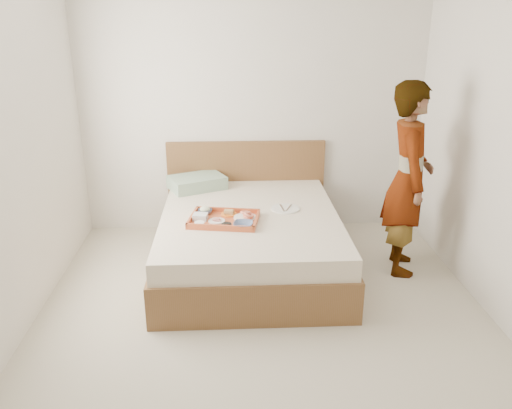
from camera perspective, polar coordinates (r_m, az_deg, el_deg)
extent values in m
cube|color=#BDB2A0|center=(3.97, 0.98, -13.42)|extent=(3.50, 4.00, 0.01)
cube|color=silver|center=(5.37, -0.39, 10.64)|extent=(3.50, 0.01, 2.60)
cube|color=silver|center=(1.60, 6.23, -14.43)|extent=(3.50, 0.01, 2.60)
cube|color=brown|center=(4.71, -0.67, -3.98)|extent=(1.65, 2.00, 0.53)
cube|color=brown|center=(5.54, -1.08, 2.14)|extent=(1.65, 0.06, 0.95)
cube|color=#A2B29E|center=(5.28, -6.49, 2.42)|extent=(0.63, 0.55, 0.13)
cube|color=#CF5C2F|center=(4.43, -3.51, -1.58)|extent=(0.63, 0.51, 0.05)
cylinder|color=white|center=(4.46, -1.20, -1.43)|extent=(0.23, 0.23, 0.01)
imported|color=#1A284A|center=(4.28, -1.41, -2.22)|extent=(0.19, 0.19, 0.04)
cylinder|color=black|center=(4.28, -3.24, -2.29)|extent=(0.10, 0.10, 0.03)
cylinder|color=white|center=(4.40, -4.34, -1.81)|extent=(0.16, 0.16, 0.01)
cylinder|color=orange|center=(4.55, -2.96, -1.05)|extent=(0.16, 0.16, 0.01)
imported|color=#1A284A|center=(4.58, -5.60, -0.76)|extent=(0.15, 0.15, 0.04)
cube|color=silver|center=(4.45, -6.12, -1.35)|extent=(0.13, 0.12, 0.05)
cylinder|color=white|center=(4.33, -6.21, -2.11)|extent=(0.10, 0.10, 0.03)
cylinder|color=white|center=(4.71, 3.23, -0.46)|extent=(0.31, 0.31, 0.01)
imported|color=white|center=(4.69, 16.33, 2.65)|extent=(0.51, 0.68, 1.69)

